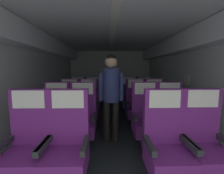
{
  "coord_description": "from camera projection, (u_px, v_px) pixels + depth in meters",
  "views": [
    {
      "loc": [
        -0.1,
        -0.22,
        1.3
      ],
      "look_at": [
        -0.01,
        3.17,
        0.91
      ],
      "focal_mm": 24.55,
      "sensor_mm": 36.0,
      "label": 1
    }
  ],
  "objects": [
    {
      "name": "seat_c_right_window",
      "position": [
        136.0,
        106.0,
        3.56
      ],
      "size": [
        0.47,
        0.5,
        1.08
      ],
      "color": "#38383D",
      "rests_on": "ground"
    },
    {
      "name": "seat_b_right_aisle",
      "position": [
        171.0,
        119.0,
        2.63
      ],
      "size": [
        0.47,
        0.5,
        1.08
      ],
      "color": "#38383D",
      "rests_on": "ground"
    },
    {
      "name": "seat_b_left_window",
      "position": [
        56.0,
        120.0,
        2.59
      ],
      "size": [
        0.47,
        0.5,
        1.08
      ],
      "color": "#38383D",
      "rests_on": "ground"
    },
    {
      "name": "seat_d_right_aisle",
      "position": [
        145.0,
        98.0,
        4.52
      ],
      "size": [
        0.47,
        0.5,
        1.08
      ],
      "color": "#38383D",
      "rests_on": "ground"
    },
    {
      "name": "seat_b_right_window",
      "position": [
        146.0,
        119.0,
        2.63
      ],
      "size": [
        0.47,
        0.5,
        1.08
      ],
      "color": "#38383D",
      "rests_on": "ground"
    },
    {
      "name": "flight_attendant",
      "position": [
        111.0,
        89.0,
        2.68
      ],
      "size": [
        0.43,
        0.28,
        1.56
      ],
      "rotation": [
        0.0,
        0.0,
        0.33
      ],
      "color": "black",
      "rests_on": "ground"
    },
    {
      "name": "seat_b_left_aisle",
      "position": [
        83.0,
        119.0,
        2.61
      ],
      "size": [
        0.47,
        0.5,
        1.08
      ],
      "color": "#38383D",
      "rests_on": "ground"
    },
    {
      "name": "seat_a_right_window",
      "position": [
        166.0,
        147.0,
        1.68
      ],
      "size": [
        0.47,
        0.5,
        1.08
      ],
      "color": "#38383D",
      "rests_on": "ground"
    },
    {
      "name": "seat_d_right_window",
      "position": [
        130.0,
        98.0,
        4.52
      ],
      "size": [
        0.47,
        0.5,
        1.08
      ],
      "color": "#38383D",
      "rests_on": "ground"
    },
    {
      "name": "seat_d_left_aisle",
      "position": [
        93.0,
        98.0,
        4.49
      ],
      "size": [
        0.47,
        0.5,
        1.08
      ],
      "color": "#38383D",
      "rests_on": "ground"
    },
    {
      "name": "seat_c_left_aisle",
      "position": [
        89.0,
        106.0,
        3.53
      ],
      "size": [
        0.47,
        0.5,
        1.08
      ],
      "color": "#38383D",
      "rests_on": "ground"
    },
    {
      "name": "seat_c_right_aisle",
      "position": [
        155.0,
        106.0,
        3.58
      ],
      "size": [
        0.47,
        0.5,
        1.08
      ],
      "color": "#38383D",
      "rests_on": "ground"
    },
    {
      "name": "seat_a_right_aisle",
      "position": [
        205.0,
        146.0,
        1.71
      ],
      "size": [
        0.47,
        0.5,
        1.08
      ],
      "color": "#38383D",
      "rests_on": "ground"
    },
    {
      "name": "fuselage_shell",
      "position": [
        112.0,
        60.0,
        3.58
      ],
      "size": [
        3.48,
        6.34,
        2.12
      ],
      "color": "silver",
      "rests_on": "ground"
    },
    {
      "name": "ground",
      "position": [
        112.0,
        127.0,
        3.49
      ],
      "size": [
        3.6,
        6.69,
        0.02
      ],
      "primitive_type": "cube",
      "color": "#23282D"
    },
    {
      "name": "seat_d_left_window",
      "position": [
        78.0,
        98.0,
        4.46
      ],
      "size": [
        0.47,
        0.5,
        1.08
      ],
      "color": "#38383D",
      "rests_on": "ground"
    },
    {
      "name": "seat_c_left_window",
      "position": [
        69.0,
        106.0,
        3.53
      ],
      "size": [
        0.47,
        0.5,
        1.08
      ],
      "color": "#38383D",
      "rests_on": "ground"
    },
    {
      "name": "seat_a_left_window",
      "position": [
        27.0,
        148.0,
        1.66
      ],
      "size": [
        0.47,
        0.5,
        1.08
      ],
      "color": "#38383D",
      "rests_on": "ground"
    },
    {
      "name": "seat_a_left_aisle",
      "position": [
        67.0,
        147.0,
        1.67
      ],
      "size": [
        0.47,
        0.5,
        1.08
      ],
      "color": "#38383D",
      "rests_on": "ground"
    }
  ]
}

